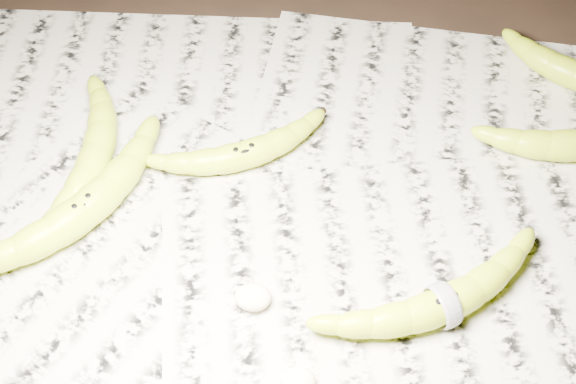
# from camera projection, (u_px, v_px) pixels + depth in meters

# --- Properties ---
(ground) EXTENTS (3.00, 3.00, 0.00)m
(ground) POSITION_uv_depth(u_px,v_px,m) (290.00, 228.00, 0.83)
(ground) COLOR black
(ground) RESTS_ON ground
(newspaper_patch) EXTENTS (0.90, 0.70, 0.01)m
(newspaper_patch) POSITION_uv_depth(u_px,v_px,m) (305.00, 229.00, 0.83)
(newspaper_patch) COLOR #B5AF9B
(newspaper_patch) RESTS_ON ground
(banana_left_a) EXTENTS (0.19, 0.22, 0.04)m
(banana_left_a) POSITION_uv_depth(u_px,v_px,m) (83.00, 209.00, 0.81)
(banana_left_a) COLOR #C2D71A
(banana_left_a) RESTS_ON newspaper_patch
(banana_left_b) EXTENTS (0.06, 0.19, 0.04)m
(banana_left_b) POSITION_uv_depth(u_px,v_px,m) (96.00, 150.00, 0.86)
(banana_left_b) COLOR #C2D71A
(banana_left_b) RESTS_ON newspaper_patch
(banana_center) EXTENTS (0.18, 0.12, 0.03)m
(banana_center) POSITION_uv_depth(u_px,v_px,m) (243.00, 153.00, 0.86)
(banana_center) COLOR #C2D71A
(banana_center) RESTS_ON newspaper_patch
(banana_taped) EXTENTS (0.22, 0.16, 0.04)m
(banana_taped) POSITION_uv_depth(u_px,v_px,m) (443.00, 303.00, 0.75)
(banana_taped) COLOR #C2D71A
(banana_taped) RESTS_ON newspaper_patch
(measuring_tape) EXTENTS (0.03, 0.04, 0.05)m
(measuring_tape) POSITION_uv_depth(u_px,v_px,m) (443.00, 303.00, 0.75)
(measuring_tape) COLOR white
(measuring_tape) RESTS_ON newspaper_patch
(flesh_chunk_a) EXTENTS (0.04, 0.03, 0.02)m
(flesh_chunk_a) POSITION_uv_depth(u_px,v_px,m) (253.00, 295.00, 0.76)
(flesh_chunk_a) COLOR #F4E3BD
(flesh_chunk_a) RESTS_ON newspaper_patch
(flesh_chunk_c) EXTENTS (0.03, 0.03, 0.02)m
(flesh_chunk_c) POSITION_uv_depth(u_px,v_px,m) (298.00, 379.00, 0.71)
(flesh_chunk_c) COLOR #F4E3BD
(flesh_chunk_c) RESTS_ON newspaper_patch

